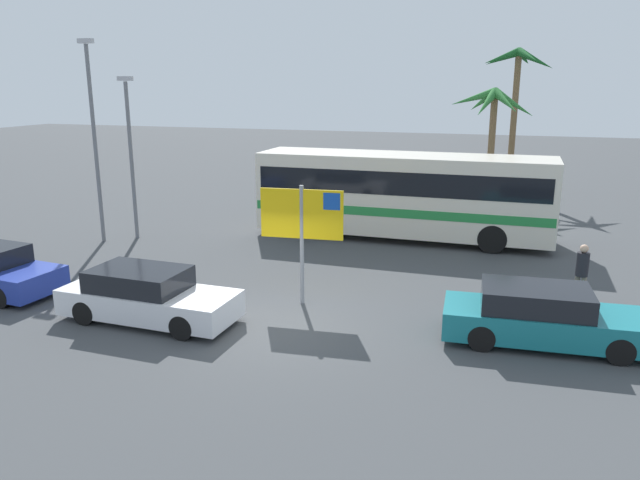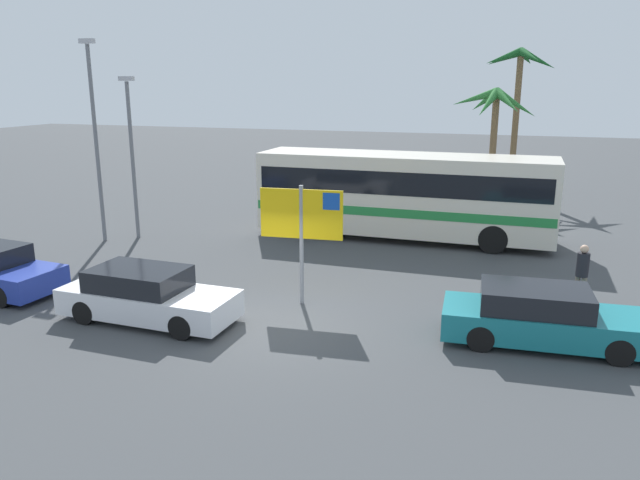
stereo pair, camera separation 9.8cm
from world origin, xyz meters
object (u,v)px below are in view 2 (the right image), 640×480
object	(u,v)px
car_teal	(543,318)
ferry_sign	(303,219)
bus_front_coach	(404,192)
pedestrian_crossing_lot	(582,270)
car_white	(146,296)

from	to	relation	value
car_teal	ferry_sign	bearing A→B (deg)	168.69
ferry_sign	car_teal	xyz separation A→B (m)	(6.00, -0.77, -1.69)
bus_front_coach	pedestrian_crossing_lot	distance (m)	8.18
bus_front_coach	car_teal	distance (m)	9.95
ferry_sign	car_white	xyz separation A→B (m)	(-3.29, -2.35, -1.69)
ferry_sign	pedestrian_crossing_lot	bearing A→B (deg)	11.92
ferry_sign	car_white	world-z (taller)	ferry_sign
ferry_sign	pedestrian_crossing_lot	world-z (taller)	ferry_sign
car_white	pedestrian_crossing_lot	world-z (taller)	pedestrian_crossing_lot
bus_front_coach	ferry_sign	size ratio (longest dim) A/B	3.41
pedestrian_crossing_lot	ferry_sign	bearing A→B (deg)	-44.28
car_teal	pedestrian_crossing_lot	size ratio (longest dim) A/B	2.79
ferry_sign	bus_front_coach	bearing A→B (deg)	76.21
car_white	pedestrian_crossing_lot	size ratio (longest dim) A/B	2.69
bus_front_coach	ferry_sign	xyz separation A→B (m)	(-1.17, -7.85, 0.54)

